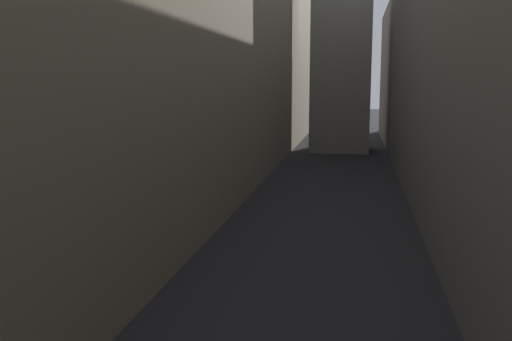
% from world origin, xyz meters
% --- Properties ---
extents(ground_plane, '(264.00, 264.00, 0.00)m').
position_xyz_m(ground_plane, '(0.00, 48.00, 0.00)').
color(ground_plane, '#232326').
extents(building_block_left, '(10.14, 108.00, 21.37)m').
position_xyz_m(building_block_left, '(-10.57, 50.00, 10.68)').
color(building_block_left, gray).
rests_on(building_block_left, ground).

